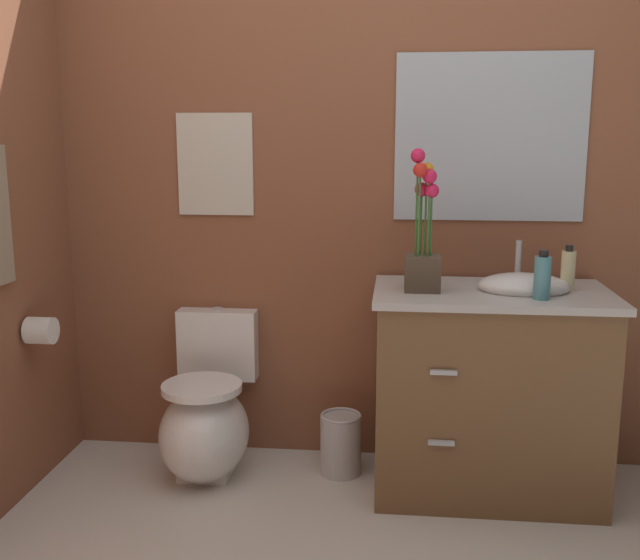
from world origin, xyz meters
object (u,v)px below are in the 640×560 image
(trash_bin, at_px, (341,443))
(wall_poster, at_px, (215,164))
(flower_vase, at_px, (423,246))
(toilet, at_px, (207,420))
(soap_bottle, at_px, (568,270))
(wall_mirror, at_px, (490,138))
(toilet_paper_roll, at_px, (41,331))
(vanity_cabinet, at_px, (489,389))
(lotion_bottle, at_px, (542,277))

(trash_bin, distance_m, wall_poster, 1.35)
(flower_vase, relative_size, wall_poster, 1.25)
(toilet, distance_m, soap_bottle, 1.64)
(soap_bottle, relative_size, wall_mirror, 0.23)
(toilet, height_order, wall_poster, wall_poster)
(soap_bottle, distance_m, trash_bin, 1.21)
(wall_mirror, distance_m, toilet_paper_roll, 2.03)
(vanity_cabinet, relative_size, trash_bin, 3.80)
(soap_bottle, relative_size, toilet_paper_roll, 1.66)
(toilet, bearing_deg, vanity_cabinet, -1.27)
(flower_vase, relative_size, lotion_bottle, 2.99)
(vanity_cabinet, height_order, toilet_paper_roll, vanity_cabinet)
(trash_bin, bearing_deg, flower_vase, -19.40)
(soap_bottle, bearing_deg, toilet_paper_roll, -174.57)
(vanity_cabinet, height_order, wall_poster, wall_poster)
(vanity_cabinet, height_order, trash_bin, vanity_cabinet)
(trash_bin, xyz_separation_m, wall_poster, (-0.58, 0.21, 1.20))
(toilet, bearing_deg, toilet_paper_roll, -162.59)
(toilet_paper_roll, bearing_deg, wall_poster, 36.52)
(flower_vase, distance_m, wall_poster, 1.01)
(toilet, xyz_separation_m, flower_vase, (0.91, -0.06, 0.79))
(toilet_paper_roll, bearing_deg, toilet, 17.41)
(flower_vase, bearing_deg, wall_poster, 160.26)
(vanity_cabinet, relative_size, wall_poster, 2.31)
(soap_bottle, height_order, wall_mirror, wall_mirror)
(toilet, bearing_deg, lotion_bottle, -7.31)
(soap_bottle, height_order, trash_bin, soap_bottle)
(wall_mirror, relative_size, toilet_paper_roll, 7.27)
(lotion_bottle, bearing_deg, trash_bin, 163.37)
(lotion_bottle, bearing_deg, wall_poster, 161.94)
(vanity_cabinet, distance_m, wall_mirror, 1.05)
(lotion_bottle, xyz_separation_m, wall_mirror, (-0.16, 0.44, 0.51))
(lotion_bottle, relative_size, trash_bin, 0.69)
(wall_poster, distance_m, toilet_paper_roll, 1.02)
(vanity_cabinet, xyz_separation_m, flower_vase, (-0.28, -0.03, 0.59))
(soap_bottle, bearing_deg, flower_vase, -173.71)
(lotion_bottle, bearing_deg, soap_bottle, 53.23)
(soap_bottle, bearing_deg, wall_poster, 169.95)
(toilet, distance_m, wall_mirror, 1.72)
(vanity_cabinet, xyz_separation_m, toilet_paper_roll, (-1.82, -0.17, 0.24))
(lotion_bottle, xyz_separation_m, toilet_paper_roll, (-1.98, -0.02, -0.26))
(flower_vase, height_order, lotion_bottle, flower_vase)
(wall_poster, xyz_separation_m, wall_mirror, (1.19, 0.00, 0.12))
(flower_vase, xyz_separation_m, toilet_paper_roll, (-1.54, -0.14, -0.35))
(vanity_cabinet, bearing_deg, flower_vase, -173.45)
(soap_bottle, relative_size, wall_poster, 0.41)
(wall_poster, bearing_deg, flower_vase, -19.74)
(toilet, relative_size, wall_poster, 1.55)
(toilet, bearing_deg, wall_poster, 90.00)
(trash_bin, height_order, toilet_paper_roll, toilet_paper_roll)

